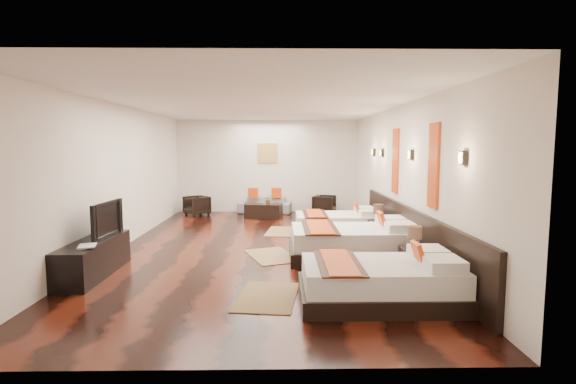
{
  "coord_description": "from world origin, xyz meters",
  "views": [
    {
      "loc": [
        0.4,
        -8.43,
        1.99
      ],
      "look_at": [
        0.54,
        0.02,
        1.1
      ],
      "focal_mm": 26.91,
      "sensor_mm": 36.0,
      "label": 1
    }
  ],
  "objects_px": {
    "book": "(78,247)",
    "coffee_table": "(264,211)",
    "armchair_left": "(197,206)",
    "nightstand_b": "(378,228)",
    "sofa": "(265,205)",
    "table_plant": "(268,200)",
    "nightstand_a": "(414,259)",
    "figurine": "(113,221)",
    "bed_near": "(382,281)",
    "tv": "(101,220)",
    "tv_console": "(94,258)",
    "armchair_right": "(324,205)",
    "bed_far": "(338,224)",
    "bed_mid": "(354,242)"
  },
  "relations": [
    {
      "from": "book",
      "to": "coffee_table",
      "type": "distance_m",
      "value": 6.35
    },
    {
      "from": "armchair_left",
      "to": "nightstand_b",
      "type": "bearing_deg",
      "value": 11.39
    },
    {
      "from": "sofa",
      "to": "table_plant",
      "type": "xyz_separation_m",
      "value": [
        0.13,
        -1.01,
        0.3
      ]
    },
    {
      "from": "nightstand_a",
      "to": "figurine",
      "type": "bearing_deg",
      "value": 168.93
    },
    {
      "from": "bed_near",
      "to": "book",
      "type": "relative_size",
      "value": 6.43
    },
    {
      "from": "nightstand_a",
      "to": "table_plant",
      "type": "distance_m",
      "value": 5.95
    },
    {
      "from": "nightstand_b",
      "to": "tv",
      "type": "bearing_deg",
      "value": -156.64
    },
    {
      "from": "nightstand_a",
      "to": "book",
      "type": "distance_m",
      "value": 4.97
    },
    {
      "from": "nightstand_b",
      "to": "tv_console",
      "type": "height_order",
      "value": "nightstand_b"
    },
    {
      "from": "nightstand_b",
      "to": "book",
      "type": "relative_size",
      "value": 2.48
    },
    {
      "from": "bed_near",
      "to": "armchair_left",
      "type": "distance_m",
      "value": 8.05
    },
    {
      "from": "nightstand_a",
      "to": "tv",
      "type": "distance_m",
      "value": 4.94
    },
    {
      "from": "armchair_left",
      "to": "armchair_right",
      "type": "xyz_separation_m",
      "value": [
        3.74,
        0.15,
        -0.0
      ]
    },
    {
      "from": "nightstand_a",
      "to": "armchair_right",
      "type": "height_order",
      "value": "nightstand_a"
    },
    {
      "from": "figurine",
      "to": "armchair_left",
      "type": "relative_size",
      "value": 0.49
    },
    {
      "from": "bed_far",
      "to": "book",
      "type": "bearing_deg",
      "value": -140.13
    },
    {
      "from": "coffee_table",
      "to": "armchair_left",
      "type": "bearing_deg",
      "value": 164.69
    },
    {
      "from": "nightstand_a",
      "to": "tv_console",
      "type": "xyz_separation_m",
      "value": [
        -4.95,
        0.15,
        -0.0
      ]
    },
    {
      "from": "tv_console",
      "to": "sofa",
      "type": "height_order",
      "value": "tv_console"
    },
    {
      "from": "tv_console",
      "to": "armchair_right",
      "type": "bearing_deg",
      "value": 55.33
    },
    {
      "from": "bed_near",
      "to": "tv_console",
      "type": "height_order",
      "value": "bed_near"
    },
    {
      "from": "bed_near",
      "to": "bed_far",
      "type": "bearing_deg",
      "value": 90.02
    },
    {
      "from": "bed_far",
      "to": "nightstand_a",
      "type": "distance_m",
      "value": 3.25
    },
    {
      "from": "bed_mid",
      "to": "nightstand_a",
      "type": "height_order",
      "value": "bed_mid"
    },
    {
      "from": "figurine",
      "to": "armchair_left",
      "type": "distance_m",
      "value": 5.12
    },
    {
      "from": "tv_console",
      "to": "figurine",
      "type": "distance_m",
      "value": 0.92
    },
    {
      "from": "figurine",
      "to": "nightstand_a",
      "type": "bearing_deg",
      "value": -11.07
    },
    {
      "from": "bed_far",
      "to": "table_plant",
      "type": "distance_m",
      "value": 2.82
    },
    {
      "from": "bed_mid",
      "to": "coffee_table",
      "type": "relative_size",
      "value": 2.22
    },
    {
      "from": "nightstand_b",
      "to": "armchair_left",
      "type": "bearing_deg",
      "value": 141.58
    },
    {
      "from": "coffee_table",
      "to": "table_plant",
      "type": "xyz_separation_m",
      "value": [
        0.13,
        -0.08,
        0.33
      ]
    },
    {
      "from": "bed_far",
      "to": "table_plant",
      "type": "bearing_deg",
      "value": 125.87
    },
    {
      "from": "bed_far",
      "to": "book",
      "type": "xyz_separation_m",
      "value": [
        -4.19,
        -3.5,
        0.31
      ]
    },
    {
      "from": "nightstand_b",
      "to": "sofa",
      "type": "bearing_deg",
      "value": 122.52
    },
    {
      "from": "nightstand_b",
      "to": "book",
      "type": "xyz_separation_m",
      "value": [
        -4.94,
        -2.83,
        0.29
      ]
    },
    {
      "from": "bed_mid",
      "to": "nightstand_b",
      "type": "xyz_separation_m",
      "value": [
        0.75,
        1.38,
        -0.01
      ]
    },
    {
      "from": "bed_far",
      "to": "armchair_right",
      "type": "xyz_separation_m",
      "value": [
        -0.01,
        3.04,
        0.03
      ]
    },
    {
      "from": "coffee_table",
      "to": "tv_console",
      "type": "bearing_deg",
      "value": -114.24
    },
    {
      "from": "sofa",
      "to": "tv_console",
      "type": "bearing_deg",
      "value": -101.36
    },
    {
      "from": "bed_far",
      "to": "armchair_left",
      "type": "relative_size",
      "value": 3.09
    },
    {
      "from": "tv",
      "to": "figurine",
      "type": "distance_m",
      "value": 0.61
    },
    {
      "from": "tv",
      "to": "armchair_left",
      "type": "distance_m",
      "value": 5.72
    },
    {
      "from": "tv",
      "to": "sofa",
      "type": "distance_m",
      "value": 6.55
    },
    {
      "from": "nightstand_a",
      "to": "bed_far",
      "type": "bearing_deg",
      "value": 103.36
    },
    {
      "from": "bed_far",
      "to": "nightstand_b",
      "type": "xyz_separation_m",
      "value": [
        0.75,
        -0.67,
        0.03
      ]
    },
    {
      "from": "coffee_table",
      "to": "table_plant",
      "type": "distance_m",
      "value": 0.36
    },
    {
      "from": "bed_mid",
      "to": "bed_far",
      "type": "height_order",
      "value": "bed_mid"
    },
    {
      "from": "bed_mid",
      "to": "armchair_right",
      "type": "distance_m",
      "value": 5.1
    },
    {
      "from": "bed_near",
      "to": "armchair_right",
      "type": "height_order",
      "value": "bed_near"
    },
    {
      "from": "figurine",
      "to": "sofa",
      "type": "bearing_deg",
      "value": 66.22
    }
  ]
}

